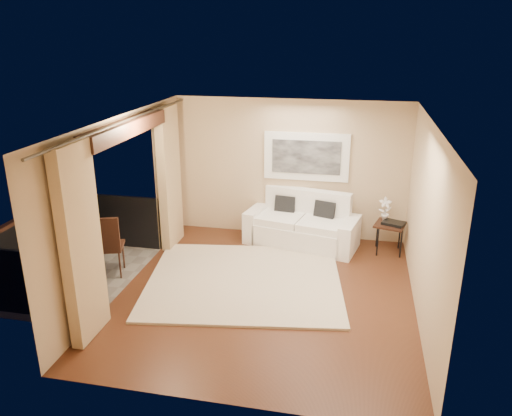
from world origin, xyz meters
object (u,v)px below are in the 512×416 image
(balcony_chair_near, at_px, (75,248))
(ice_bucket, at_px, (60,228))
(side_table, at_px, (390,227))
(bistro_table, at_px, (68,240))
(sofa, at_px, (303,226))
(balcony_chair_far, at_px, (107,242))
(orchid, at_px, (385,209))

(balcony_chair_near, distance_m, ice_bucket, 0.43)
(side_table, relative_size, bistro_table, 0.84)
(sofa, bearing_deg, balcony_chair_far, -133.49)
(orchid, xyz_separation_m, bistro_table, (-5.15, -2.17, -0.16))
(sofa, distance_m, bistro_table, 4.22)
(sofa, relative_size, side_table, 3.55)
(sofa, height_order, balcony_chair_far, balcony_chair_far)
(orchid, xyz_separation_m, balcony_chair_near, (-5.03, -2.19, -0.28))
(side_table, xyz_separation_m, bistro_table, (-5.25, -2.02, 0.12))
(bistro_table, xyz_separation_m, balcony_chair_near, (0.12, -0.03, -0.12))
(balcony_chair_near, height_order, ice_bucket, ice_bucket)
(bistro_table, xyz_separation_m, ice_bucket, (-0.17, 0.08, 0.18))
(orchid, relative_size, ice_bucket, 2.22)
(sofa, height_order, side_table, sofa)
(balcony_chair_near, bearing_deg, ice_bucket, 175.59)
(balcony_chair_far, relative_size, ice_bucket, 5.39)
(sofa, bearing_deg, side_table, 8.66)
(bistro_table, bearing_deg, side_table, 21.04)
(orchid, distance_m, ice_bucket, 5.72)
(sofa, distance_m, balcony_chair_near, 4.13)
(ice_bucket, bearing_deg, bistro_table, -24.81)
(balcony_chair_near, bearing_deg, side_table, 37.59)
(bistro_table, bearing_deg, orchid, 22.81)
(balcony_chair_far, xyz_separation_m, balcony_chair_near, (-0.54, -0.09, -0.13))
(bistro_table, relative_size, ice_bucket, 3.73)
(sofa, height_order, ice_bucket, sofa)
(side_table, distance_m, balcony_chair_near, 5.53)
(ice_bucket, bearing_deg, balcony_chair_near, -20.24)
(side_table, relative_size, orchid, 1.42)
(sofa, xyz_separation_m, orchid, (1.50, 0.05, 0.43))
(orchid, relative_size, balcony_chair_far, 0.41)
(bistro_table, relative_size, balcony_chair_near, 0.85)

